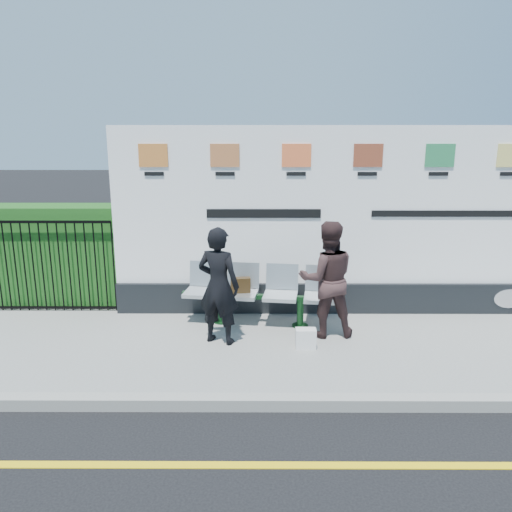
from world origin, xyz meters
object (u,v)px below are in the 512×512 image
at_px(woman_left, 219,286).
at_px(billboard, 363,234).
at_px(bench, 260,309).
at_px(woman_right, 327,279).

bearing_deg(woman_left, billboard, -129.90).
distance_m(billboard, bench, 2.05).
relative_size(billboard, woman_right, 4.74).
xyz_separation_m(billboard, woman_left, (-2.23, -1.28, -0.47)).
height_order(woman_left, woman_right, woman_right).
xyz_separation_m(woman_left, woman_right, (1.54, 0.28, 0.02)).
bearing_deg(bench, woman_left, -122.93).
height_order(billboard, woman_left, billboard).
bearing_deg(woman_right, woman_left, 6.43).
relative_size(bench, woman_right, 1.39).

